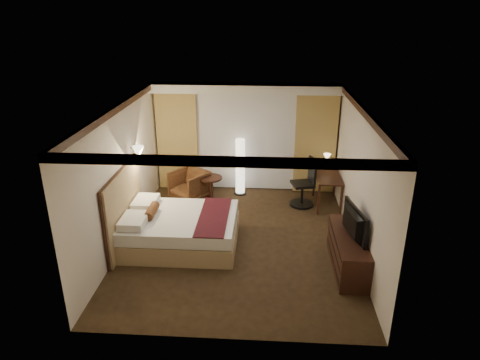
# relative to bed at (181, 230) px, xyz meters

# --- Properties ---
(floor) EXTENTS (4.50, 5.50, 0.01)m
(floor) POSITION_rel_bed_xyz_m (1.11, 0.20, -0.32)
(floor) COLOR black
(floor) RESTS_ON ground
(ceiling) EXTENTS (4.50, 5.50, 0.01)m
(ceiling) POSITION_rel_bed_xyz_m (1.11, 0.20, 2.38)
(ceiling) COLOR white
(ceiling) RESTS_ON back_wall
(back_wall) EXTENTS (4.50, 0.02, 2.70)m
(back_wall) POSITION_rel_bed_xyz_m (1.11, 2.95, 1.03)
(back_wall) COLOR beige
(back_wall) RESTS_ON floor
(left_wall) EXTENTS (0.02, 5.50, 2.70)m
(left_wall) POSITION_rel_bed_xyz_m (-1.14, 0.20, 1.03)
(left_wall) COLOR beige
(left_wall) RESTS_ON floor
(right_wall) EXTENTS (0.02, 5.50, 2.70)m
(right_wall) POSITION_rel_bed_xyz_m (3.36, 0.20, 1.03)
(right_wall) COLOR beige
(right_wall) RESTS_ON floor
(crown_molding) EXTENTS (4.50, 5.50, 0.12)m
(crown_molding) POSITION_rel_bed_xyz_m (1.11, 0.20, 2.32)
(crown_molding) COLOR black
(crown_molding) RESTS_ON ceiling
(soffit) EXTENTS (4.50, 0.50, 0.20)m
(soffit) POSITION_rel_bed_xyz_m (1.11, 2.70, 2.28)
(soffit) COLOR white
(soffit) RESTS_ON ceiling
(curtain_sheer) EXTENTS (2.48, 0.04, 2.45)m
(curtain_sheer) POSITION_rel_bed_xyz_m (1.11, 2.87, 0.93)
(curtain_sheer) COLOR silver
(curtain_sheer) RESTS_ON back_wall
(curtain_left_drape) EXTENTS (1.00, 0.14, 2.45)m
(curtain_left_drape) POSITION_rel_bed_xyz_m (-0.59, 2.81, 0.93)
(curtain_left_drape) COLOR tan
(curtain_left_drape) RESTS_ON back_wall
(curtain_right_drape) EXTENTS (1.00, 0.14, 2.45)m
(curtain_right_drape) POSITION_rel_bed_xyz_m (2.81, 2.81, 0.93)
(curtain_right_drape) COLOR tan
(curtain_right_drape) RESTS_ON back_wall
(wall_sconce) EXTENTS (0.24, 0.24, 0.24)m
(wall_sconce) POSITION_rel_bed_xyz_m (-0.98, 0.84, 1.30)
(wall_sconce) COLOR white
(wall_sconce) RESTS_ON left_wall
(bed) EXTENTS (2.16, 1.68, 0.63)m
(bed) POSITION_rel_bed_xyz_m (0.00, 0.00, 0.00)
(bed) COLOR white
(bed) RESTS_ON floor
(headboard) EXTENTS (0.12, 1.98, 1.50)m
(headboard) POSITION_rel_bed_xyz_m (-1.09, 0.00, 0.43)
(headboard) COLOR #A48160
(headboard) RESTS_ON floor
(armchair) EXTENTS (1.04, 1.03, 0.79)m
(armchair) POSITION_rel_bed_xyz_m (-0.21, 2.14, 0.08)
(armchair) COLOR #441E14
(armchair) RESTS_ON floor
(side_table) EXTENTS (0.54, 0.54, 0.60)m
(side_table) POSITION_rel_bed_xyz_m (0.32, 2.09, -0.02)
(side_table) COLOR black
(side_table) RESTS_ON floor
(floor_lamp) EXTENTS (0.30, 0.30, 1.43)m
(floor_lamp) POSITION_rel_bed_xyz_m (0.99, 2.54, 0.40)
(floor_lamp) COLOR white
(floor_lamp) RESTS_ON floor
(desk) EXTENTS (0.55, 1.13, 0.75)m
(desk) POSITION_rel_bed_xyz_m (3.06, 2.00, 0.06)
(desk) COLOR black
(desk) RESTS_ON floor
(desk_lamp) EXTENTS (0.18, 0.18, 0.34)m
(desk_lamp) POSITION_rel_bed_xyz_m (3.06, 2.42, 0.60)
(desk_lamp) COLOR #FFD899
(desk_lamp) RESTS_ON desk
(office_chair) EXTENTS (0.68, 0.68, 1.16)m
(office_chair) POSITION_rel_bed_xyz_m (2.48, 1.95, 0.27)
(office_chair) COLOR black
(office_chair) RESTS_ON floor
(dresser) EXTENTS (0.50, 1.65, 0.64)m
(dresser) POSITION_rel_bed_xyz_m (3.11, -0.61, 0.01)
(dresser) COLOR black
(dresser) RESTS_ON floor
(television) EXTENTS (0.76, 1.10, 0.13)m
(television) POSITION_rel_bed_xyz_m (3.08, -0.61, 0.62)
(television) COLOR black
(television) RESTS_ON dresser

